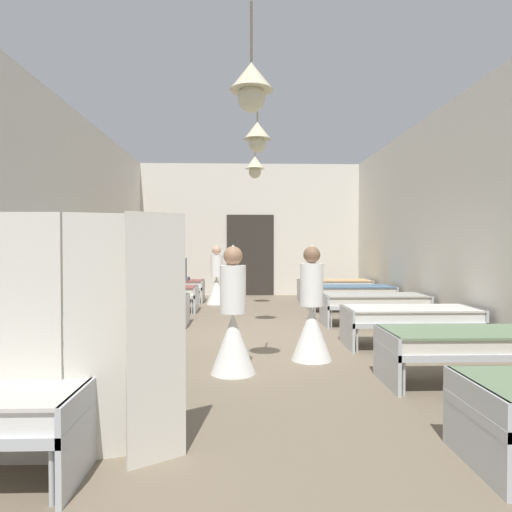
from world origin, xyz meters
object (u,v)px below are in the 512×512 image
at_px(bed_left_row_1, 54,346).
at_px(bed_left_row_4, 154,292).
at_px(nurse_near_aisle, 217,283).
at_px(bed_left_row_2, 106,318).
at_px(bed_right_row_3, 374,302).
at_px(bed_right_row_2, 410,317).
at_px(bed_right_row_5, 334,285).
at_px(bed_left_row_3, 135,302).
at_px(patient_seated_primary, 181,269).
at_px(nurse_mid_aisle, 312,319).
at_px(nurse_far_aisle, 233,328).
at_px(bed_right_row_1, 473,343).
at_px(bed_right_row_4, 351,292).
at_px(bed_left_row_5, 167,285).
at_px(privacy_screen, 95,338).

relative_size(bed_left_row_1, bed_left_row_4, 1.00).
height_order(bed_left_row_1, nurse_near_aisle, nurse_near_aisle).
bearing_deg(bed_left_row_2, nurse_near_aisle, 75.34).
xyz_separation_m(bed_right_row_3, bed_left_row_4, (-4.41, 1.83, 0.00)).
relative_size(bed_right_row_2, bed_right_row_5, 1.00).
bearing_deg(bed_left_row_3, patient_seated_primary, 84.49).
relative_size(bed_right_row_5, patient_seated_primary, 2.38).
bearing_deg(bed_left_row_4, patient_seated_primary, 78.95).
bearing_deg(nurse_mid_aisle, nurse_far_aisle, 45.34).
xyz_separation_m(bed_left_row_3, nurse_far_aisle, (1.85, -3.17, 0.09)).
relative_size(bed_right_row_1, bed_right_row_4, 1.00).
bearing_deg(bed_left_row_2, nurse_mid_aisle, -14.56).
xyz_separation_m(bed_left_row_5, nurse_mid_aisle, (2.85, -6.24, 0.09)).
distance_m(bed_right_row_1, nurse_mid_aisle, 1.91).
height_order(bed_right_row_2, privacy_screen, privacy_screen).
distance_m(bed_right_row_1, bed_right_row_5, 7.33).
relative_size(bed_right_row_5, nurse_mid_aisle, 1.28).
height_order(bed_left_row_2, privacy_screen, privacy_screen).
xyz_separation_m(bed_right_row_5, nurse_far_aisle, (-2.56, -6.84, 0.09)).
height_order(nurse_mid_aisle, privacy_screen, privacy_screen).
bearing_deg(nurse_mid_aisle, bed_right_row_3, -106.63).
xyz_separation_m(bed_right_row_1, nurse_mid_aisle, (-1.56, 1.09, 0.09)).
bearing_deg(patient_seated_primary, bed_right_row_3, -41.77).
bearing_deg(bed_left_row_4, nurse_far_aisle, -69.74).
relative_size(bed_right_row_2, bed_left_row_4, 1.00).
relative_size(bed_right_row_3, nurse_far_aisle, 1.28).
bearing_deg(bed_left_row_2, bed_right_row_1, -22.58).
bearing_deg(bed_right_row_5, nurse_far_aisle, -110.54).
height_order(bed_right_row_2, bed_left_row_3, same).
xyz_separation_m(bed_left_row_2, bed_right_row_5, (4.41, 5.50, 0.00)).
height_order(bed_right_row_2, bed_left_row_5, same).
height_order(bed_left_row_1, bed_left_row_5, same).
xyz_separation_m(bed_right_row_2, bed_right_row_3, (0.00, 1.83, 0.00)).
distance_m(bed_right_row_2, patient_seated_primary, 6.82).
bearing_deg(bed_left_row_1, bed_left_row_3, 90.00).
bearing_deg(nurse_near_aisle, bed_right_row_2, 48.76).
xyz_separation_m(bed_right_row_1, bed_right_row_2, (0.00, 1.83, 0.00)).
xyz_separation_m(bed_left_row_3, privacy_screen, (0.95, -5.33, 0.41)).
distance_m(bed_right_row_1, bed_right_row_2, 1.83).
bearing_deg(bed_left_row_1, bed_right_row_1, 0.00).
relative_size(bed_right_row_2, privacy_screen, 1.12).
bearing_deg(bed_left_row_4, bed_right_row_5, 22.58).
bearing_deg(nurse_mid_aisle, bed_left_row_1, 35.56).
xyz_separation_m(nurse_near_aisle, nurse_far_aisle, (0.53, -6.36, 0.00)).
bearing_deg(bed_left_row_5, bed_left_row_3, -90.00).
bearing_deg(patient_seated_primary, bed_left_row_1, -92.75).
xyz_separation_m(bed_right_row_2, bed_right_row_4, (0.00, 3.67, 0.00)).
xyz_separation_m(bed_right_row_1, nurse_far_aisle, (-2.56, 0.50, 0.09)).
distance_m(bed_left_row_2, patient_seated_primary, 5.49).
distance_m(bed_left_row_3, bed_right_row_3, 4.41).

